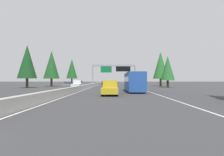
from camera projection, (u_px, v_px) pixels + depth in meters
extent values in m
plane|color=#38383A|center=(96.00, 86.00, 65.36)|extent=(320.00, 320.00, 0.00)
cube|color=#ADAAA3|center=(99.00, 83.00, 85.37)|extent=(180.00, 0.56, 0.90)
cube|color=silver|center=(129.00, 85.00, 75.27)|extent=(160.00, 0.16, 0.01)
cube|color=silver|center=(99.00, 85.00, 75.36)|extent=(160.00, 0.16, 0.01)
cylinder|color=gray|center=(93.00, 76.00, 58.79)|extent=(0.36, 0.36, 5.85)
cylinder|color=gray|center=(135.00, 76.00, 58.69)|extent=(0.36, 0.36, 5.85)
cube|color=gray|center=(114.00, 65.00, 58.77)|extent=(0.50, 12.32, 0.50)
cube|color=#0C602D|center=(106.00, 69.00, 58.63)|extent=(0.12, 3.20, 1.90)
cube|color=black|center=(123.00, 69.00, 58.59)|extent=(0.16, 4.20, 1.50)
cube|color=#AD931E|center=(110.00, 90.00, 25.70)|extent=(5.60, 2.00, 0.70)
cube|color=#AD931E|center=(110.00, 84.00, 26.71)|extent=(2.24, 1.84, 0.90)
cube|color=#2D3847|center=(110.00, 83.00, 26.72)|extent=(2.02, 1.92, 0.41)
cylinder|color=black|center=(104.00, 91.00, 27.55)|extent=(0.80, 0.28, 0.80)
cylinder|color=black|center=(117.00, 91.00, 27.54)|extent=(0.80, 0.28, 0.80)
cylinder|color=black|center=(102.00, 93.00, 23.86)|extent=(0.80, 0.28, 0.80)
cylinder|color=black|center=(117.00, 93.00, 23.84)|extent=(0.80, 0.28, 0.80)
cube|color=#1E4793|center=(134.00, 82.00, 33.44)|extent=(11.50, 2.50, 2.90)
cube|color=#2D3847|center=(134.00, 79.00, 33.44)|extent=(11.04, 2.55, 0.84)
cylinder|color=black|center=(126.00, 88.00, 37.46)|extent=(1.00, 0.30, 1.00)
cylinder|color=black|center=(138.00, 88.00, 37.45)|extent=(1.00, 0.30, 1.00)
cylinder|color=black|center=(129.00, 90.00, 29.41)|extent=(1.00, 0.30, 1.00)
cylinder|color=black|center=(144.00, 90.00, 29.40)|extent=(1.00, 0.30, 1.00)
cube|color=maroon|center=(112.00, 85.00, 54.33)|extent=(4.40, 1.80, 0.76)
cube|color=#2D3847|center=(112.00, 83.00, 54.11)|extent=(2.46, 1.51, 0.56)
cylinder|color=black|center=(109.00, 86.00, 55.74)|extent=(0.64, 0.22, 0.64)
cylinder|color=black|center=(115.00, 86.00, 55.73)|extent=(0.64, 0.22, 0.64)
cylinder|color=black|center=(109.00, 86.00, 52.92)|extent=(0.64, 0.22, 0.64)
cylinder|color=black|center=(115.00, 86.00, 52.91)|extent=(0.64, 0.22, 0.64)
cube|color=black|center=(104.00, 83.00, 82.03)|extent=(4.40, 1.80, 0.76)
cube|color=#2D3847|center=(104.00, 82.00, 81.81)|extent=(2.46, 1.51, 0.56)
cylinder|color=black|center=(102.00, 84.00, 83.44)|extent=(0.64, 0.22, 0.64)
cylinder|color=black|center=(106.00, 84.00, 83.43)|extent=(0.64, 0.22, 0.64)
cylinder|color=black|center=(102.00, 84.00, 80.62)|extent=(0.64, 0.22, 0.64)
cylinder|color=black|center=(106.00, 84.00, 80.61)|extent=(0.64, 0.22, 0.64)
cube|color=slate|center=(68.00, 85.00, 54.78)|extent=(4.40, 1.80, 0.76)
cube|color=#2D3847|center=(68.00, 83.00, 54.56)|extent=(2.46, 1.51, 0.56)
cylinder|color=black|center=(66.00, 86.00, 56.19)|extent=(0.64, 0.22, 0.64)
cylinder|color=black|center=(72.00, 86.00, 56.18)|extent=(0.64, 0.22, 0.64)
cylinder|color=black|center=(64.00, 86.00, 53.37)|extent=(0.64, 0.22, 0.64)
cylinder|color=black|center=(70.00, 86.00, 53.36)|extent=(0.64, 0.22, 0.64)
cube|color=silver|center=(77.00, 85.00, 48.35)|extent=(5.60, 2.00, 0.70)
cube|color=silver|center=(78.00, 82.00, 49.36)|extent=(2.24, 1.84, 0.90)
cube|color=#2D3847|center=(78.00, 82.00, 49.36)|extent=(2.02, 1.92, 0.41)
cylinder|color=black|center=(75.00, 86.00, 50.20)|extent=(0.80, 0.28, 0.80)
cylinder|color=black|center=(82.00, 86.00, 50.19)|extent=(0.80, 0.28, 0.80)
cylinder|color=black|center=(72.00, 86.00, 46.50)|extent=(0.80, 0.28, 0.80)
cylinder|color=black|center=(79.00, 86.00, 46.49)|extent=(0.80, 0.28, 0.80)
cylinder|color=#4C3823|center=(168.00, 84.00, 51.79)|extent=(0.55, 0.55, 1.78)
cone|color=#236028|center=(168.00, 68.00, 51.83)|extent=(3.56, 3.56, 6.31)
cylinder|color=#4C3823|center=(161.00, 82.00, 61.33)|extent=(0.61, 0.61, 2.29)
cone|color=#236028|center=(161.00, 65.00, 61.37)|extent=(4.59, 4.59, 8.13)
cylinder|color=#4C3823|center=(27.00, 83.00, 49.09)|extent=(0.61, 0.61, 2.29)
cone|color=#143D19|center=(27.00, 62.00, 49.14)|extent=(4.59, 4.59, 8.13)
cylinder|color=#4C3823|center=(51.00, 82.00, 59.79)|extent=(0.61, 0.61, 2.31)
cone|color=#194C1E|center=(52.00, 65.00, 59.83)|extent=(4.63, 4.63, 8.21)
cylinder|color=#4C3823|center=(72.00, 81.00, 97.00)|extent=(0.65, 0.65, 2.62)
cone|color=#194C1E|center=(72.00, 69.00, 97.06)|extent=(5.24, 5.24, 9.28)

